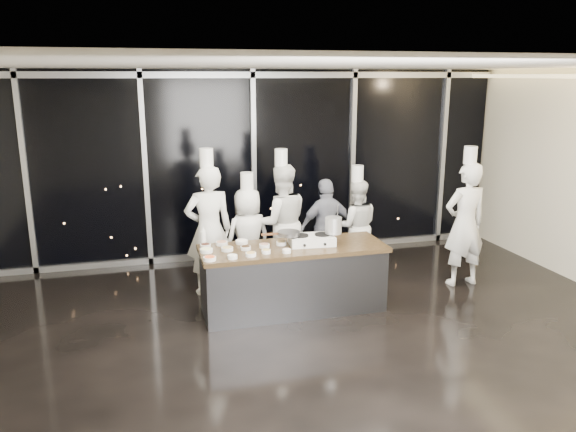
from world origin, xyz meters
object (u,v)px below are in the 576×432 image
at_px(stove, 312,240).
at_px(guest, 326,228).
at_px(demo_counter, 293,278).
at_px(chef_center, 281,222).
at_px(frying_pan, 288,233).
at_px(chef_side, 465,223).
at_px(stock_pot, 333,225).
at_px(chef_right, 356,225).
at_px(chef_far_left, 209,229).
at_px(chef_left, 248,236).

distance_m(stove, guest, 1.30).
xyz_separation_m(demo_counter, chef_center, (0.15, 1.21, 0.46)).
bearing_deg(frying_pan, chef_side, 9.08).
xyz_separation_m(stock_pot, chef_right, (0.85, 1.28, -0.39)).
distance_m(frying_pan, guest, 1.46).
height_order(frying_pan, chef_right, chef_right).
xyz_separation_m(chef_far_left, chef_center, (1.14, 0.28, -0.05)).
bearing_deg(guest, stock_pot, 66.89).
relative_size(stove, guest, 0.40).
height_order(stove, stock_pot, stock_pot).
height_order(stock_pot, chef_left, chef_left).
bearing_deg(chef_side, demo_counter, 2.67).
height_order(stove, chef_right, chef_right).
xyz_separation_m(stove, chef_right, (1.14, 1.25, -0.20)).
relative_size(frying_pan, guest, 0.34).
bearing_deg(chef_center, stove, 96.25).
relative_size(chef_left, chef_right, 1.00).
height_order(chef_left, chef_right, chef_right).
bearing_deg(stock_pot, chef_center, 108.51).
distance_m(frying_pan, stock_pot, 0.62).
bearing_deg(stove, demo_counter, -171.09).
xyz_separation_m(chef_far_left, chef_side, (3.73, -0.65, -0.01)).
xyz_separation_m(stove, frying_pan, (-0.32, 0.04, 0.10)).
height_order(demo_counter, chef_right, chef_right).
bearing_deg(chef_center, chef_right, -176.33).
height_order(chef_center, chef_side, chef_side).
bearing_deg(frying_pan, demo_counter, -42.71).
distance_m(frying_pan, chef_right, 1.92).
relative_size(frying_pan, chef_left, 0.31).
bearing_deg(demo_counter, chef_center, 82.89).
bearing_deg(chef_right, stock_pot, 69.30).
bearing_deg(chef_far_left, chef_center, -171.49).
xyz_separation_m(frying_pan, chef_left, (-0.34, 1.03, -0.30)).
bearing_deg(chef_side, chef_far_left, -12.93).
xyz_separation_m(chef_right, chef_side, (1.34, -0.99, 0.19)).
bearing_deg(guest, chef_side, 146.28).
bearing_deg(guest, frying_pan, 41.76).
xyz_separation_m(demo_counter, stock_pot, (0.56, -0.01, 0.70)).
distance_m(chef_center, guest, 0.73).
height_order(stove, guest, guest).
relative_size(guest, chef_right, 0.90).
distance_m(demo_counter, chef_right, 1.92).
height_order(frying_pan, chef_center, chef_center).
bearing_deg(chef_side, frying_pan, 1.35).
bearing_deg(frying_pan, chef_left, 112.96).
bearing_deg(chef_center, frying_pan, 80.75).
distance_m(frying_pan, chef_far_left, 1.28).
distance_m(stock_pot, chef_center, 1.30).
distance_m(stove, chef_left, 1.27).
bearing_deg(guest, chef_far_left, -1.12).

